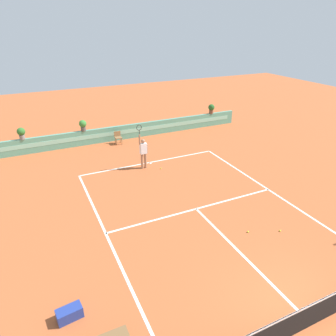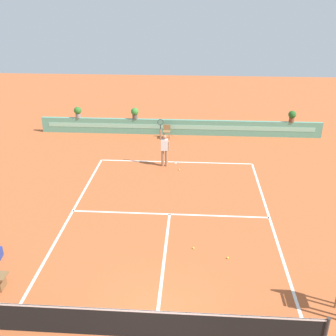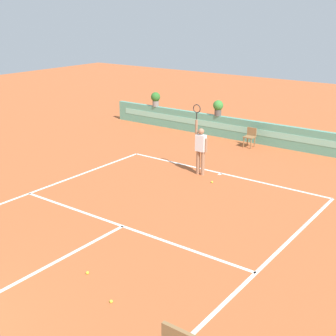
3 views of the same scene
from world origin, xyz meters
The scene contains 13 objects.
ground_plane centered at (0.00, 6.00, 0.00)m, with size 60.00×60.00×0.00m, color #B2562D.
court_lines centered at (0.00, 6.72, 0.00)m, with size 8.32×11.94×0.01m.
net centered at (0.00, 0.00, 0.51)m, with size 8.92×0.10×1.00m.
back_wall_barrier centered at (0.00, 16.39, 0.50)m, with size 18.00×0.21×1.00m.
ball_kid_chair centered at (-0.77, 15.66, 0.48)m, with size 0.44×0.44×0.85m.
gear_bag centered at (-6.01, 3.06, 0.18)m, with size 0.70×0.36×0.36m, color navy.
tennis_player centered at (-0.58, 11.33, 1.05)m, with size 0.62×0.23×2.58m.
tennis_ball_near_baseline centered at (2.21, 3.57, 0.03)m, with size 0.07×0.07×0.07m, color #CCE033.
tennis_ball_mid_court centered at (1.01, 4.06, 0.03)m, with size 0.07×0.07×0.07m, color #CCE033.
tennis_ball_by_sideline centered at (0.24, 10.83, 0.03)m, with size 0.07×0.07×0.07m, color #CCE033.
potted_plant_left centered at (-2.86, 16.39, 1.41)m, with size 0.48×0.48×0.72m.
potted_plant_far_right centered at (7.04, 16.39, 1.41)m, with size 0.48×0.48×0.72m.
potted_plant_far_left centered at (-6.57, 16.39, 1.41)m, with size 0.48×0.48×0.72m.
Camera 1 is at (-6.06, -3.54, 7.58)m, focal length 32.94 mm.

